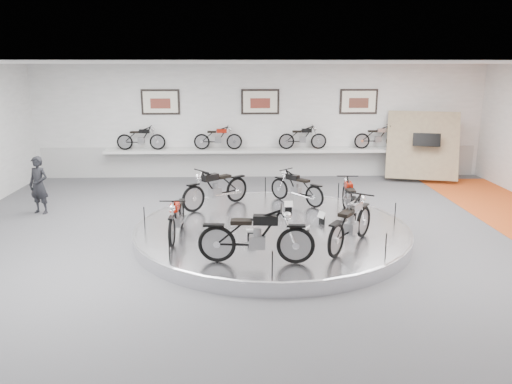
{
  "coord_description": "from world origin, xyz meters",
  "views": [
    {
      "loc": [
        -0.74,
        -10.83,
        3.97
      ],
      "look_at": [
        -0.36,
        0.6,
        1.04
      ],
      "focal_mm": 35.0,
      "sensor_mm": 36.0,
      "label": 1
    }
  ],
  "objects_px": {
    "shelf": "(260,151)",
    "bike_f": "(351,222)",
    "display_platform": "(272,232)",
    "bike_b": "(297,187)",
    "bike_d": "(176,216)",
    "visitor": "(39,185)",
    "bike_c": "(216,187)",
    "bike_a": "(349,197)",
    "bike_e": "(256,235)"
  },
  "relations": [
    {
      "from": "display_platform",
      "to": "bike_b",
      "type": "distance_m",
      "value": 2.16
    },
    {
      "from": "shelf",
      "to": "bike_d",
      "type": "relative_size",
      "value": 6.9
    },
    {
      "from": "shelf",
      "to": "bike_b",
      "type": "height_order",
      "value": "bike_b"
    },
    {
      "from": "bike_a",
      "to": "bike_f",
      "type": "bearing_deg",
      "value": 171.81
    },
    {
      "from": "bike_f",
      "to": "bike_a",
      "type": "bearing_deg",
      "value": 23.81
    },
    {
      "from": "bike_b",
      "to": "bike_c",
      "type": "distance_m",
      "value": 2.19
    },
    {
      "from": "display_platform",
      "to": "bike_d",
      "type": "relative_size",
      "value": 4.01
    },
    {
      "from": "shelf",
      "to": "bike_f",
      "type": "relative_size",
      "value": 6.13
    },
    {
      "from": "bike_c",
      "to": "bike_a",
      "type": "bearing_deg",
      "value": 125.07
    },
    {
      "from": "display_platform",
      "to": "bike_c",
      "type": "bearing_deg",
      "value": 130.0
    },
    {
      "from": "bike_b",
      "to": "bike_f",
      "type": "height_order",
      "value": "bike_f"
    },
    {
      "from": "shelf",
      "to": "bike_b",
      "type": "bearing_deg",
      "value": -79.94
    },
    {
      "from": "bike_a",
      "to": "bike_e",
      "type": "height_order",
      "value": "bike_e"
    },
    {
      "from": "display_platform",
      "to": "visitor",
      "type": "distance_m",
      "value": 6.63
    },
    {
      "from": "display_platform",
      "to": "bike_c",
      "type": "xyz_separation_m",
      "value": [
        -1.38,
        1.64,
        0.68
      ]
    },
    {
      "from": "shelf",
      "to": "bike_a",
      "type": "bearing_deg",
      "value": -70.75
    },
    {
      "from": "shelf",
      "to": "bike_b",
      "type": "xyz_separation_m",
      "value": [
        0.79,
        -4.48,
        -0.25
      ]
    },
    {
      "from": "bike_a",
      "to": "bike_e",
      "type": "distance_m",
      "value": 3.85
    },
    {
      "from": "bike_f",
      "to": "bike_c",
      "type": "bearing_deg",
      "value": 78.53
    },
    {
      "from": "bike_a",
      "to": "visitor",
      "type": "distance_m",
      "value": 8.32
    },
    {
      "from": "display_platform",
      "to": "bike_e",
      "type": "bearing_deg",
      "value": -101.03
    },
    {
      "from": "bike_d",
      "to": "visitor",
      "type": "bearing_deg",
      "value": -123.65
    },
    {
      "from": "display_platform",
      "to": "bike_e",
      "type": "xyz_separation_m",
      "value": [
        -0.44,
        -2.25,
        0.7
      ]
    },
    {
      "from": "bike_d",
      "to": "visitor",
      "type": "xyz_separation_m",
      "value": [
        -4.09,
        2.94,
        0.02
      ]
    },
    {
      "from": "bike_e",
      "to": "bike_c",
      "type": "bearing_deg",
      "value": 108.34
    },
    {
      "from": "bike_b",
      "to": "bike_d",
      "type": "relative_size",
      "value": 0.97
    },
    {
      "from": "bike_a",
      "to": "bike_d",
      "type": "relative_size",
      "value": 1.01
    },
    {
      "from": "bike_b",
      "to": "bike_d",
      "type": "xyz_separation_m",
      "value": [
        -2.92,
        -2.63,
        0.02
      ]
    },
    {
      "from": "bike_a",
      "to": "display_platform",
      "type": "bearing_deg",
      "value": 113.89
    },
    {
      "from": "bike_f",
      "to": "bike_d",
      "type": "bearing_deg",
      "value": 113.86
    },
    {
      "from": "bike_b",
      "to": "bike_f",
      "type": "xyz_separation_m",
      "value": [
        0.74,
        -3.36,
        0.07
      ]
    },
    {
      "from": "bike_d",
      "to": "bike_b",
      "type": "bearing_deg",
      "value": 134.14
    },
    {
      "from": "display_platform",
      "to": "bike_f",
      "type": "bearing_deg",
      "value": -43.24
    },
    {
      "from": "bike_c",
      "to": "visitor",
      "type": "relative_size",
      "value": 1.14
    },
    {
      "from": "bike_f",
      "to": "bike_e",
      "type": "bearing_deg",
      "value": 147.54
    },
    {
      "from": "bike_a",
      "to": "visitor",
      "type": "bearing_deg",
      "value": 82.89
    },
    {
      "from": "display_platform",
      "to": "bike_b",
      "type": "relative_size",
      "value": 4.15
    },
    {
      "from": "shelf",
      "to": "bike_c",
      "type": "distance_m",
      "value": 4.96
    },
    {
      "from": "bike_b",
      "to": "visitor",
      "type": "xyz_separation_m",
      "value": [
        -7.01,
        0.31,
        0.04
      ]
    },
    {
      "from": "bike_d",
      "to": "bike_f",
      "type": "xyz_separation_m",
      "value": [
        3.66,
        -0.73,
        0.06
      ]
    },
    {
      "from": "bike_c",
      "to": "bike_b",
      "type": "bearing_deg",
      "value": 147.35
    },
    {
      "from": "display_platform",
      "to": "bike_d",
      "type": "height_order",
      "value": "bike_d"
    },
    {
      "from": "bike_b",
      "to": "bike_c",
      "type": "xyz_separation_m",
      "value": [
        -2.17,
        -0.28,
        0.08
      ]
    },
    {
      "from": "shelf",
      "to": "bike_e",
      "type": "height_order",
      "value": "bike_e"
    },
    {
      "from": "bike_b",
      "to": "bike_f",
      "type": "relative_size",
      "value": 0.86
    },
    {
      "from": "bike_f",
      "to": "visitor",
      "type": "distance_m",
      "value": 8.57
    },
    {
      "from": "shelf",
      "to": "bike_d",
      "type": "xyz_separation_m",
      "value": [
        -2.13,
        -7.11,
        -0.23
      ]
    },
    {
      "from": "display_platform",
      "to": "visitor",
      "type": "relative_size",
      "value": 4.05
    },
    {
      "from": "bike_d",
      "to": "bike_f",
      "type": "bearing_deg",
      "value": 80.8
    },
    {
      "from": "shelf",
      "to": "bike_b",
      "type": "relative_size",
      "value": 7.13
    }
  ]
}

